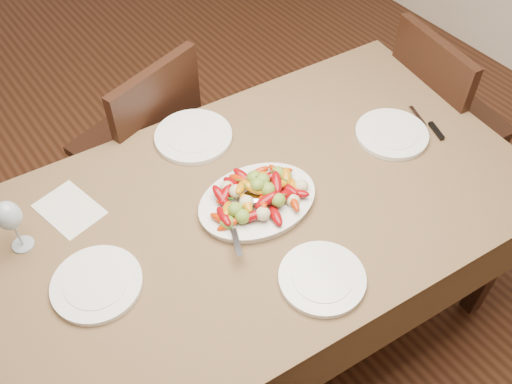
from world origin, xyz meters
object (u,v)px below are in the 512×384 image
at_px(plate_right, 392,134).
at_px(plate_far, 193,137).
at_px(wine_glass, 13,225).
at_px(plate_left, 97,284).
at_px(plate_near, 322,278).
at_px(chair_far, 135,144).
at_px(chair_right, 448,120).
at_px(serving_platter, 257,203).
at_px(dining_table, 256,270).

xyz_separation_m(plate_right, plate_far, (-0.58, 0.42, 0.00)).
bearing_deg(wine_glass, plate_left, -66.52).
bearing_deg(wine_glass, plate_near, -44.64).
relative_size(chair_far, chair_right, 1.00).
height_order(chair_far, plate_left, chair_far).
distance_m(plate_far, wine_glass, 0.68).
relative_size(plate_far, wine_glass, 1.36).
bearing_deg(serving_platter, plate_left, 176.60).
height_order(chair_far, chair_right, same).
bearing_deg(plate_far, plate_left, -147.52).
bearing_deg(chair_right, dining_table, 102.09).
bearing_deg(serving_platter, plate_near, -93.47).
bearing_deg(plate_far, dining_table, -90.88).
bearing_deg(plate_far, wine_glass, -172.61).
bearing_deg(chair_far, plate_right, 114.24).
distance_m(chair_far, wine_glass, 0.85).
distance_m(serving_platter, plate_far, 0.39).
height_order(dining_table, plate_near, plate_near).
relative_size(dining_table, wine_glass, 8.98).
height_order(chair_far, wine_glass, wine_glass).
relative_size(chair_right, plate_right, 3.65).
bearing_deg(wine_glass, serving_platter, -24.14).
bearing_deg(chair_right, serving_platter, 102.29).
xyz_separation_m(dining_table, plate_far, (0.01, 0.38, 0.39)).
xyz_separation_m(chair_right, plate_far, (-1.11, 0.31, 0.29)).
distance_m(chair_right, plate_right, 0.62).
bearing_deg(serving_platter, wine_glass, 155.86).
bearing_deg(plate_left, dining_table, -3.03).
height_order(plate_left, plate_right, same).
height_order(plate_right, wine_glass, wine_glass).
distance_m(dining_table, serving_platter, 0.39).
distance_m(chair_right, plate_left, 1.69).
height_order(dining_table, plate_far, plate_far).
xyz_separation_m(dining_table, plate_left, (-0.55, 0.03, 0.39)).
distance_m(chair_far, chair_right, 1.38).
xyz_separation_m(chair_right, wine_glass, (-1.78, 0.22, 0.39)).
bearing_deg(chair_right, plate_right, 109.55).
bearing_deg(wine_glass, dining_table, -23.96).
height_order(chair_right, plate_left, chair_right).
bearing_deg(wine_glass, chair_far, 38.70).
xyz_separation_m(dining_table, serving_platter, (0.00, -0.00, 0.39)).
relative_size(chair_far, wine_glass, 4.64).
relative_size(chair_far, plate_near, 3.74).
distance_m(plate_left, plate_right, 1.13).
height_order(dining_table, wine_glass, wine_glass).
bearing_deg(serving_platter, plate_right, -2.97).
xyz_separation_m(serving_platter, plate_left, (-0.55, 0.03, -0.00)).
height_order(serving_platter, wine_glass, wine_glass).
relative_size(plate_left, plate_right, 1.01).
bearing_deg(chair_right, plate_near, 118.52).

